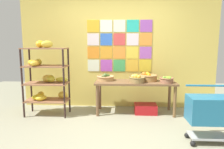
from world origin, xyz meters
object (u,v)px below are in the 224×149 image
display_table (135,85)px  fruit_basket_back_right (105,77)px  fruit_basket_back_left (148,77)px  produce_crate_under_table (146,109)px  fruit_basket_left (137,79)px  banana_shelf_unit (45,75)px  fruit_basket_right (167,80)px  shopping_cart (209,111)px

display_table → fruit_basket_back_right: bearing=171.0°
fruit_basket_back_left → produce_crate_under_table: size_ratio=0.81×
fruit_basket_left → fruit_basket_back_right: 0.69m
banana_shelf_unit → fruit_basket_back_left: banana_shelf_unit is taller
fruit_basket_right → fruit_basket_back_left: 0.40m
fruit_basket_right → fruit_basket_left: bearing=-178.9°
produce_crate_under_table → shopping_cart: 1.52m
fruit_basket_right → shopping_cart: 1.24m
banana_shelf_unit → shopping_cart: 3.07m
banana_shelf_unit → produce_crate_under_table: bearing=3.9°
fruit_basket_back_right → shopping_cart: (1.64, -1.37, -0.26)m
fruit_basket_left → produce_crate_under_table: 0.70m
produce_crate_under_table → shopping_cart: (0.78, -1.25, 0.38)m
fruit_basket_left → fruit_basket_right: 0.60m
fruit_basket_left → fruit_basket_back_right: (-0.65, 0.23, -0.01)m
fruit_basket_back_left → shopping_cart: size_ratio=0.44×
display_table → fruit_basket_back_left: 0.33m
display_table → produce_crate_under_table: display_table is taller
fruit_basket_left → fruit_basket_back_left: fruit_basket_back_left is taller
fruit_basket_back_right → fruit_basket_back_left: 0.91m
fruit_basket_right → fruit_basket_back_right: size_ratio=0.75×
fruit_basket_back_right → fruit_basket_right: bearing=-9.7°
shopping_cart → fruit_basket_back_left: bearing=109.9°
banana_shelf_unit → shopping_cart: bearing=-21.2°
banana_shelf_unit → fruit_basket_left: banana_shelf_unit is taller
fruit_basket_left → shopping_cart: bearing=-49.3°
display_table → fruit_basket_left: size_ratio=5.10×
fruit_basket_left → fruit_basket_back_left: bearing=38.9°
display_table → fruit_basket_right: fruit_basket_right is taller
fruit_basket_left → fruit_basket_back_left: (0.26, 0.21, -0.00)m
banana_shelf_unit → fruit_basket_back_right: size_ratio=4.04×
fruit_basket_left → fruit_basket_right: size_ratio=1.16×
produce_crate_under_table → shopping_cart: size_ratio=0.55×
banana_shelf_unit → display_table: size_ratio=0.92×
produce_crate_under_table → fruit_basket_back_right: bearing=171.7°
display_table → produce_crate_under_table: bearing=-6.2°
fruit_basket_back_left → fruit_basket_right: bearing=-29.9°
display_table → produce_crate_under_table: size_ratio=3.63×
shopping_cart → produce_crate_under_table: bearing=113.8°
display_table → shopping_cart: 1.62m
display_table → produce_crate_under_table: 0.54m
fruit_basket_back_left → shopping_cart: bearing=-61.9°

